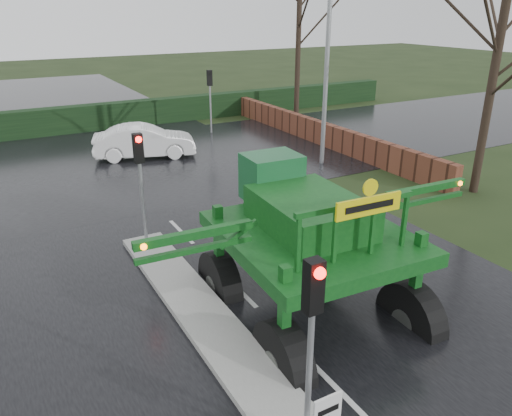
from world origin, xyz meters
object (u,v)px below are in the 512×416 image
traffic_signal_far (210,87)px  street_light_right (323,27)px  crop_sprayer (280,262)px  traffic_signal_near (312,317)px  traffic_signal_mid (140,166)px  white_sedan (146,157)px

traffic_signal_far → street_light_right: bearing=101.9°
street_light_right → crop_sprayer: size_ratio=1.18×
traffic_signal_near → crop_sprayer: size_ratio=0.42×
traffic_signal_near → traffic_signal_mid: (0.00, 8.50, 0.00)m
street_light_right → white_sedan: (-6.56, 4.94, -5.99)m
traffic_signal_near → crop_sprayer: 2.38m
traffic_signal_mid → white_sedan: 10.23m
street_light_right → crop_sprayer: 14.36m
traffic_signal_near → street_light_right: street_light_right is taller
street_light_right → white_sedan: size_ratio=2.11×
traffic_signal_mid → traffic_signal_far: same height
traffic_signal_near → traffic_signal_far: bearing=69.6°
street_light_right → white_sedan: street_light_right is taller
traffic_signal_near → white_sedan: (2.94, 17.95, -2.59)m
white_sedan → street_light_right: bearing=-110.7°
street_light_right → white_sedan: 10.17m
white_sedan → traffic_signal_far: bearing=-41.5°
crop_sprayer → white_sedan: size_ratio=1.79×
white_sedan → traffic_signal_mid: bearing=179.1°
traffic_signal_near → traffic_signal_far: 22.42m
street_light_right → traffic_signal_near: bearing=-126.1°
traffic_signal_near → street_light_right: (9.49, 13.01, 3.40)m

